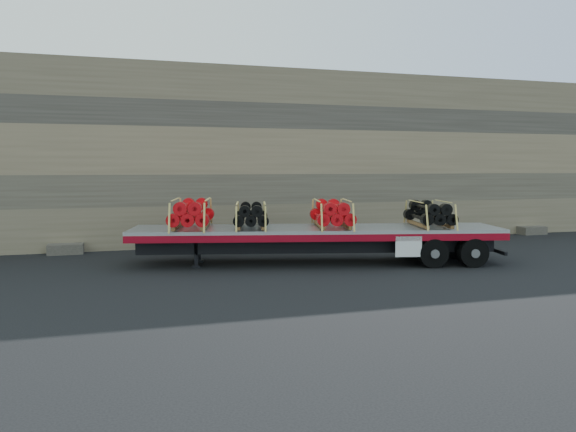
% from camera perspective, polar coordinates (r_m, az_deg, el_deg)
% --- Properties ---
extents(ground, '(120.00, 120.00, 0.00)m').
position_cam_1_polar(ground, '(17.91, 3.58, -4.93)').
color(ground, black).
rests_on(ground, ground).
extents(rock_wall, '(44.00, 3.00, 7.00)m').
position_cam_1_polar(rock_wall, '(23.84, -1.92, 6.00)').
color(rock_wall, '#7A6B54').
rests_on(rock_wall, ground).
extents(trailer, '(11.88, 4.91, 1.17)m').
position_cam_1_polar(trailer, '(18.00, 2.89, -2.99)').
color(trailer, '#B3B6BB').
rests_on(trailer, ground).
extents(bundle_front, '(1.77, 2.68, 0.87)m').
position_cam_1_polar(bundle_front, '(17.88, -9.75, 0.18)').
color(bundle_front, red).
rests_on(bundle_front, trailer).
extents(bundle_midfront, '(1.52, 2.30, 0.75)m').
position_cam_1_polar(bundle_midfront, '(17.78, -3.78, 0.01)').
color(bundle_midfront, black).
rests_on(bundle_midfront, trailer).
extents(bundle_midrear, '(1.69, 2.55, 0.83)m').
position_cam_1_polar(bundle_midrear, '(17.95, 4.47, 0.19)').
color(bundle_midrear, red).
rests_on(bundle_midrear, trailer).
extents(bundle_rear, '(1.59, 2.40, 0.78)m').
position_cam_1_polar(bundle_rear, '(18.66, 14.16, 0.16)').
color(bundle_rear, black).
rests_on(bundle_rear, trailer).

